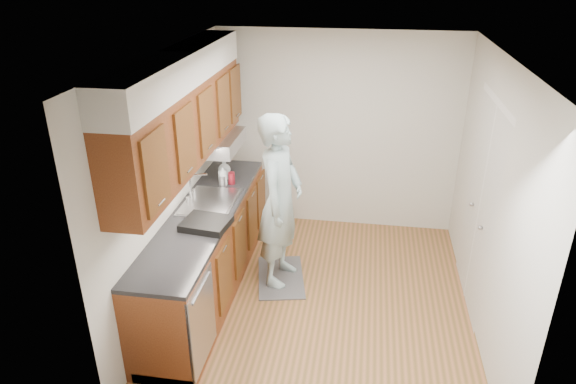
# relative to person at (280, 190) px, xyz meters

# --- Properties ---
(floor) EXTENTS (3.50, 3.50, 0.00)m
(floor) POSITION_rel_person_xyz_m (0.48, -0.32, -1.08)
(floor) COLOR #9C603B
(floor) RESTS_ON ground
(ceiling) EXTENTS (3.50, 3.50, 0.00)m
(ceiling) POSITION_rel_person_xyz_m (0.48, -0.32, 1.42)
(ceiling) COLOR white
(ceiling) RESTS_ON wall_left
(wall_left) EXTENTS (0.02, 3.50, 2.50)m
(wall_left) POSITION_rel_person_xyz_m (-1.02, -0.32, 0.17)
(wall_left) COLOR beige
(wall_left) RESTS_ON floor
(wall_right) EXTENTS (0.02, 3.50, 2.50)m
(wall_right) POSITION_rel_person_xyz_m (1.98, -0.32, 0.17)
(wall_right) COLOR beige
(wall_right) RESTS_ON floor
(wall_back) EXTENTS (3.00, 0.02, 2.50)m
(wall_back) POSITION_rel_person_xyz_m (0.48, 1.43, 0.17)
(wall_back) COLOR beige
(wall_back) RESTS_ON floor
(counter) EXTENTS (0.64, 2.80, 1.30)m
(counter) POSITION_rel_person_xyz_m (-0.72, -0.32, -0.59)
(counter) COLOR brown
(counter) RESTS_ON floor
(upper_cabinets) EXTENTS (0.47, 2.80, 1.21)m
(upper_cabinets) POSITION_rel_person_xyz_m (-0.85, -0.28, 0.87)
(upper_cabinets) COLOR brown
(upper_cabinets) RESTS_ON wall_left
(closet_door) EXTENTS (0.02, 1.22, 2.05)m
(closet_door) POSITION_rel_person_xyz_m (1.97, -0.02, -0.05)
(closet_door) COLOR silver
(closet_door) RESTS_ON wall_right
(floor_mat) EXTENTS (0.65, 0.92, 0.02)m
(floor_mat) POSITION_rel_person_xyz_m (0.00, 0.00, -1.07)
(floor_mat) COLOR #5A5A5D
(floor_mat) RESTS_ON floor
(person) EXTENTS (0.61, 0.82, 2.12)m
(person) POSITION_rel_person_xyz_m (0.00, 0.00, 0.00)
(person) COLOR #9AB7BC
(person) RESTS_ON floor_mat
(soap_bottle_a) EXTENTS (0.12, 0.12, 0.24)m
(soap_bottle_a) POSITION_rel_person_xyz_m (-0.69, 0.31, -0.01)
(soap_bottle_a) COLOR white
(soap_bottle_a) RESTS_ON counter
(soap_bottle_b) EXTENTS (0.09, 0.09, 0.19)m
(soap_bottle_b) POSITION_rel_person_xyz_m (-0.73, 0.45, -0.04)
(soap_bottle_b) COLOR white
(soap_bottle_b) RESTS_ON counter
(soap_bottle_c) EXTENTS (0.20, 0.20, 0.19)m
(soap_bottle_c) POSITION_rel_person_xyz_m (-0.76, 0.62, -0.04)
(soap_bottle_c) COLOR white
(soap_bottle_c) RESTS_ON counter
(soda_can) EXTENTS (0.09, 0.09, 0.14)m
(soda_can) POSITION_rel_person_xyz_m (-0.62, 0.38, -0.07)
(soda_can) COLOR red
(soda_can) RESTS_ON counter
(steel_can) EXTENTS (0.08, 0.08, 0.13)m
(steel_can) POSITION_rel_person_xyz_m (-0.69, 0.27, -0.07)
(steel_can) COLOR #A5A5AA
(steel_can) RESTS_ON counter
(dish_rack) EXTENTS (0.47, 0.41, 0.07)m
(dish_rack) POSITION_rel_person_xyz_m (-0.60, -0.63, -0.10)
(dish_rack) COLOR black
(dish_rack) RESTS_ON counter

